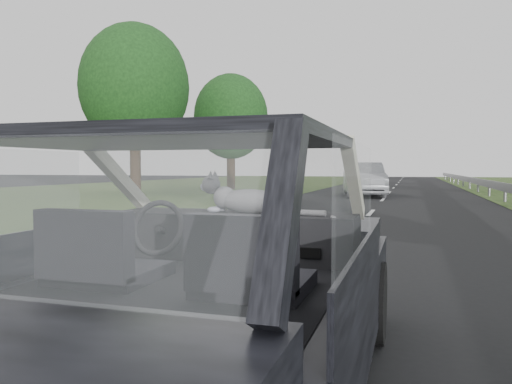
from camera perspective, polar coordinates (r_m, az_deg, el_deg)
The scene contains 9 objects.
subject_car at distance 2.72m, azimuth -7.01°, elevation -9.26°, with size 1.80×4.00×1.45m, color black.
dashboard at distance 3.27m, azimuth -2.48°, elevation -4.98°, with size 1.58×0.45×0.30m, color black.
driver_seat at distance 2.64m, azimuth -17.65°, elevation -6.32°, with size 0.50×0.72×0.42m, color #222228.
passenger_seat at distance 2.29m, azimuth -0.84°, elevation -7.62°, with size 0.50×0.72×0.42m, color #222228.
steering_wheel at distance 3.16m, azimuth -11.18°, elevation -4.03°, with size 0.36×0.36×0.04m, color black.
cat at distance 3.19m, azimuth -0.71°, elevation -0.88°, with size 0.60×0.19×0.27m, color gray.
other_car at distance 23.07m, azimuth 12.22°, elevation 1.44°, with size 1.83×4.64×1.52m, color #A1A2A8.
tree_5 at distance 25.10m, azimuth -13.68°, elevation 8.92°, with size 5.27×5.27×7.99m, color black, non-canonical shape.
tree_6 at distance 29.71m, azimuth -2.89°, elevation 6.71°, with size 4.37×4.37×6.62m, color black, non-canonical shape.
Camera 1 is at (1.10, -2.42, 1.29)m, focal length 35.00 mm.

